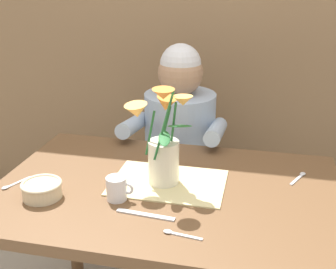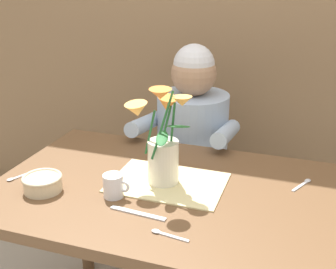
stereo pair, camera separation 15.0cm
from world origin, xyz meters
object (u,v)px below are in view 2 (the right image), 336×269
object	(u,v)px
seated_person	(192,160)
dinner_knife	(138,213)
ceramic_bowl	(43,183)
ceramic_mug	(114,186)
flower_vase	(162,143)

from	to	relation	value
seated_person	dinner_knife	xyz separation A→B (m)	(0.05, -0.81, 0.18)
seated_person	ceramic_bowl	xyz separation A→B (m)	(-0.31, -0.77, 0.21)
ceramic_bowl	ceramic_mug	size ratio (longest dim) A/B	1.46
dinner_knife	flower_vase	bearing A→B (deg)	94.30
flower_vase	ceramic_mug	size ratio (longest dim) A/B	3.96
flower_vase	dinner_knife	xyz separation A→B (m)	(-0.00, -0.22, -0.15)
flower_vase	dinner_knife	world-z (taller)	flower_vase
flower_vase	ceramic_bowl	bearing A→B (deg)	-152.97
ceramic_bowl	dinner_knife	bearing A→B (deg)	-5.23
seated_person	flower_vase	bearing A→B (deg)	-85.71
ceramic_mug	seated_person	bearing A→B (deg)	84.99
seated_person	dinner_knife	distance (m)	0.83
flower_vase	dinner_knife	size ratio (longest dim) A/B	1.94
seated_person	ceramic_mug	distance (m)	0.76
ceramic_bowl	ceramic_mug	xyz separation A→B (m)	(0.25, 0.04, 0.01)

